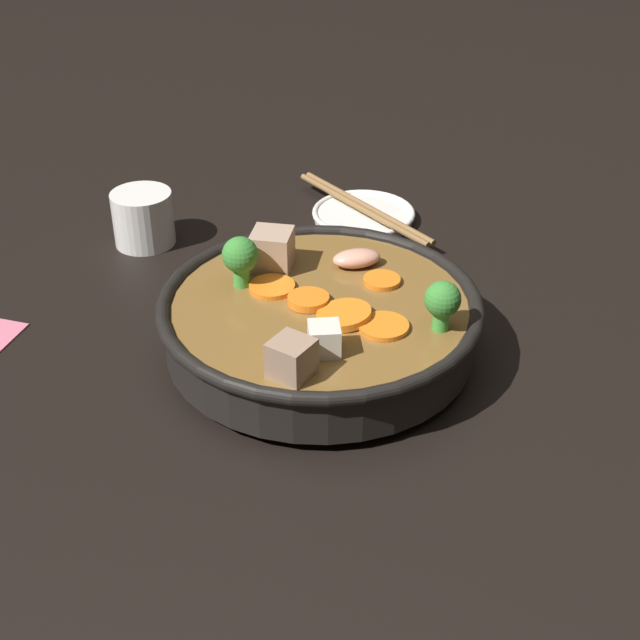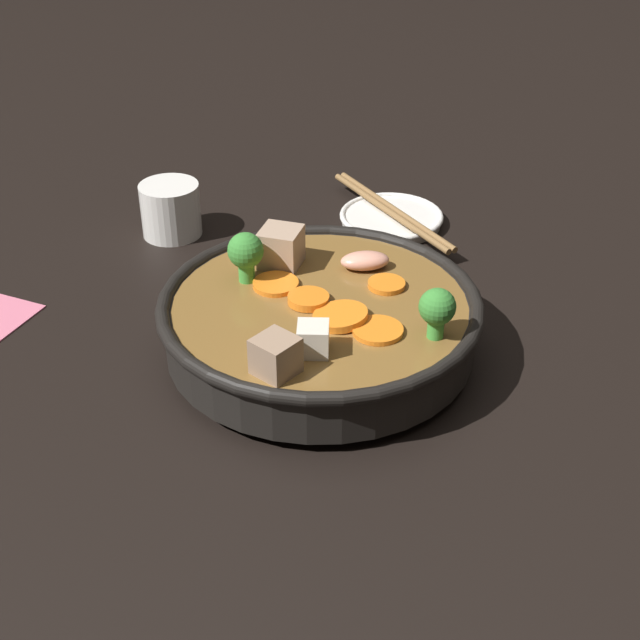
# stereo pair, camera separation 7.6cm
# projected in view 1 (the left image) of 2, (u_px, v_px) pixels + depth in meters

# --- Properties ---
(ground_plane) EXTENTS (3.00, 3.00, 0.00)m
(ground_plane) POSITION_uv_depth(u_px,v_px,m) (320.00, 354.00, 0.78)
(ground_plane) COLOR black
(stirfry_bowl) EXTENTS (0.28, 0.28, 0.10)m
(stirfry_bowl) POSITION_uv_depth(u_px,v_px,m) (320.00, 318.00, 0.76)
(stirfry_bowl) COLOR black
(stirfry_bowl) RESTS_ON ground_plane
(side_saucer) EXTENTS (0.12, 0.12, 0.01)m
(side_saucer) POSITION_uv_depth(u_px,v_px,m) (364.00, 215.00, 1.00)
(side_saucer) COLOR white
(side_saucer) RESTS_ON ground_plane
(tea_cup) EXTENTS (0.06, 0.06, 0.06)m
(tea_cup) POSITION_uv_depth(u_px,v_px,m) (143.00, 218.00, 0.94)
(tea_cup) COLOR white
(tea_cup) RESTS_ON ground_plane
(chopsticks_pair) EXTENTS (0.14, 0.19, 0.01)m
(chopsticks_pair) POSITION_uv_depth(u_px,v_px,m) (364.00, 208.00, 1.00)
(chopsticks_pair) COLOR olive
(chopsticks_pair) RESTS_ON side_saucer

